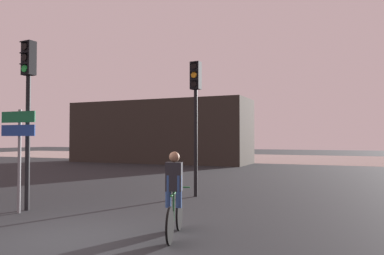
% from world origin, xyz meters
% --- Properties ---
extents(ground_plane, '(120.00, 120.00, 0.00)m').
position_xyz_m(ground_plane, '(0.00, 0.00, 0.00)').
color(ground_plane, black).
extents(water_strip, '(80.00, 16.00, 0.01)m').
position_xyz_m(water_strip, '(0.00, 30.53, 0.00)').
color(water_strip, '#9E937F').
rests_on(water_strip, ground).
extents(distant_building, '(14.24, 4.00, 4.77)m').
position_xyz_m(distant_building, '(-9.02, 20.53, 2.38)').
color(distant_building, '#2D2823').
rests_on(distant_building, ground).
extents(traffic_light_center, '(0.33, 0.35, 4.37)m').
position_xyz_m(traffic_light_center, '(0.27, 5.83, 3.04)').
color(traffic_light_center, black).
rests_on(traffic_light_center, ground).
extents(traffic_light_near_left, '(0.34, 0.35, 4.43)m').
position_xyz_m(traffic_light_near_left, '(-2.88, 1.96, 3.08)').
color(traffic_light_near_left, black).
rests_on(traffic_light_near_left, ground).
extents(direction_sign_post, '(1.10, 0.12, 2.60)m').
position_xyz_m(direction_sign_post, '(-2.77, 1.58, 1.79)').
color(direction_sign_post, slate).
rests_on(direction_sign_post, ground).
extents(cyclist, '(0.62, 1.65, 1.62)m').
position_xyz_m(cyclist, '(1.83, 1.06, 0.82)').
color(cyclist, black).
rests_on(cyclist, ground).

